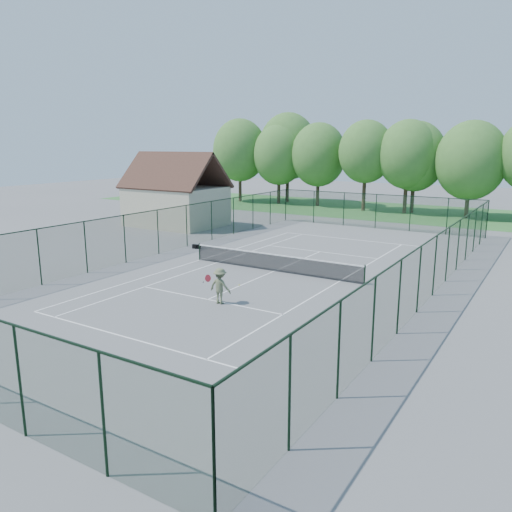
{
  "coord_description": "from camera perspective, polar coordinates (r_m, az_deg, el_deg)",
  "views": [
    {
      "loc": [
        14.02,
        -24.6,
        7.28
      ],
      "look_at": [
        0.0,
        -2.0,
        1.3
      ],
      "focal_mm": 35.0,
      "sensor_mm": 36.0,
      "label": 1
    }
  ],
  "objects": [
    {
      "name": "tennis_player",
      "position": [
        23.24,
        -4.13,
        -3.42
      ],
      "size": [
        1.7,
        0.94,
        1.7
      ],
      "color": "#5F6747",
      "rests_on": "ground"
    },
    {
      "name": "utility_building",
      "position": [
        45.99,
        -9.17,
        7.32
      ],
      "size": [
        8.6,
        6.27,
        6.63
      ],
      "color": "beige",
      "rests_on": "ground"
    },
    {
      "name": "sports_bag_a",
      "position": [
        35.76,
        -6.63,
        1.07
      ],
      "size": [
        0.4,
        0.32,
        0.28
      ],
      "primitive_type": "cube",
      "rotation": [
        0.0,
        0.0,
        0.35
      ],
      "color": "black",
      "rests_on": "ground"
    },
    {
      "name": "fence_enclosure",
      "position": [
        28.88,
        2.09,
        1.24
      ],
      "size": [
        18.05,
        36.05,
        3.02
      ],
      "color": "#1C3C21",
      "rests_on": "ground"
    },
    {
      "name": "ground",
      "position": [
        29.23,
        2.07,
        -1.76
      ],
      "size": [
        140.0,
        140.0,
        0.0
      ],
      "primitive_type": "plane",
      "color": "slate",
      "rests_on": "ground"
    },
    {
      "name": "tennis_net",
      "position": [
        29.09,
        2.08,
        -0.66
      ],
      "size": [
        11.08,
        0.08,
        1.1
      ],
      "color": "black",
      "rests_on": "ground"
    },
    {
      "name": "sports_bag_b",
      "position": [
        35.82,
        -6.99,
        1.09
      ],
      "size": [
        0.39,
        0.25,
        0.29
      ],
      "primitive_type": "cube",
      "rotation": [
        0.0,
        0.0,
        -0.08
      ],
      "color": "black",
      "rests_on": "ground"
    },
    {
      "name": "grass_far",
      "position": [
        56.83,
        17.33,
        4.75
      ],
      "size": [
        80.0,
        16.0,
        0.01
      ],
      "primitive_type": "cube",
      "color": "#3B7A37",
      "rests_on": "ground"
    },
    {
      "name": "tree_line_far",
      "position": [
        56.38,
        17.73,
        10.78
      ],
      "size": [
        39.4,
        6.4,
        9.7
      ],
      "color": "#3F2B20",
      "rests_on": "ground"
    },
    {
      "name": "court_lines",
      "position": [
        29.23,
        2.07,
        -1.75
      ],
      "size": [
        11.05,
        23.85,
        0.01
      ],
      "color": "white",
      "rests_on": "ground"
    }
  ]
}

